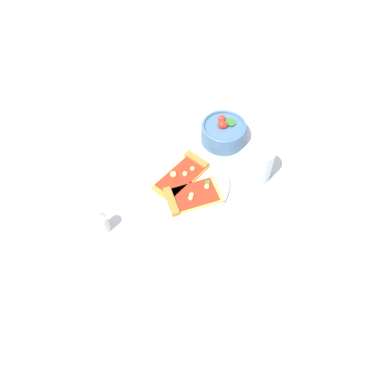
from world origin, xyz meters
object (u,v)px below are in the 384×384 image
(plate, at_px, (187,184))
(paper_napkin, at_px, (175,283))
(soda_glass, at_px, (259,165))
(pizza_slice_far, at_px, (190,196))
(salad_bowl, at_px, (224,132))
(pepper_shaker, at_px, (102,222))
(pizza_slice_near, at_px, (184,174))

(plate, xyz_separation_m, paper_napkin, (-0.27, -0.06, -0.01))
(plate, xyz_separation_m, soda_glass, (0.09, -0.17, 0.04))
(soda_glass, bearing_deg, pizza_slice_far, 132.28)
(pizza_slice_far, xyz_separation_m, paper_napkin, (-0.22, -0.04, -0.02))
(salad_bowl, xyz_separation_m, pepper_shaker, (-0.38, 0.20, 0.00))
(plate, bearing_deg, pizza_slice_near, 39.50)
(pizza_slice_far, bearing_deg, plate, 26.73)
(salad_bowl, bearing_deg, pizza_slice_far, 174.35)
(pizza_slice_far, height_order, soda_glass, soda_glass)
(plate, distance_m, salad_bowl, 0.20)
(pizza_slice_near, xyz_separation_m, soda_glass, (0.07, -0.19, 0.03))
(pizza_slice_near, height_order, paper_napkin, pizza_slice_near)
(plate, relative_size, pizza_slice_near, 1.27)
(pizza_slice_near, bearing_deg, pepper_shaker, 147.40)
(pizza_slice_far, xyz_separation_m, soda_glass, (0.13, -0.15, 0.03))
(salad_bowl, bearing_deg, pizza_slice_near, 160.05)
(pizza_slice_near, bearing_deg, paper_napkin, -164.91)
(pepper_shaker, bearing_deg, pizza_slice_near, -32.60)
(pizza_slice_near, distance_m, pepper_shaker, 0.25)
(soda_glass, relative_size, paper_napkin, 0.68)
(pizza_slice_near, distance_m, salad_bowl, 0.18)
(pizza_slice_near, bearing_deg, pizza_slice_far, -148.89)
(paper_napkin, bearing_deg, pizza_slice_near, 15.09)
(pizza_slice_near, relative_size, paper_napkin, 1.11)
(pizza_slice_far, height_order, pepper_shaker, pepper_shaker)
(plate, relative_size, pizza_slice_far, 1.37)
(pizza_slice_near, bearing_deg, salad_bowl, -19.95)
(salad_bowl, bearing_deg, plate, 166.57)
(pizza_slice_far, height_order, salad_bowl, salad_bowl)
(pizza_slice_far, xyz_separation_m, pepper_shaker, (-0.15, 0.17, 0.02))
(soda_glass, xyz_separation_m, paper_napkin, (-0.36, 0.11, -0.05))
(soda_glass, bearing_deg, paper_napkin, 163.14)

